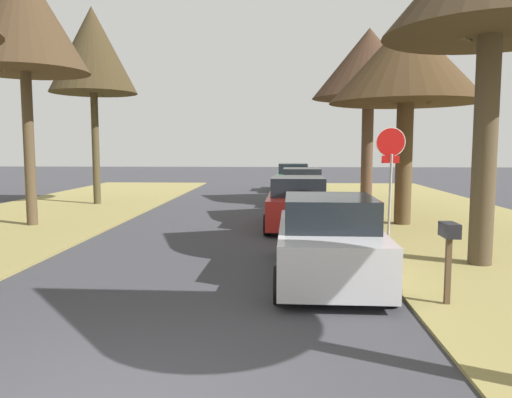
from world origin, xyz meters
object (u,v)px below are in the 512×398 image
(street_tree_right_far, at_px, (369,65))
(street_tree_left_far, at_px, (92,51))
(street_tree_right_mid_b, at_px, (407,62))
(parked_sedan_tan, at_px, (302,187))
(street_tree_left_mid_b, at_px, (23,17))
(parked_sedan_red, at_px, (298,204))
(curbside_mailbox, at_px, (449,240))
(parked_sedan_silver, at_px, (328,240))
(parked_sedan_green, at_px, (293,178))
(stop_sign_far, at_px, (391,158))

(street_tree_right_far, bearing_deg, street_tree_left_far, -176.38)
(street_tree_right_mid_b, xyz_separation_m, street_tree_left_far, (-11.82, 5.18, 1.43))
(parked_sedan_tan, bearing_deg, street_tree_left_mid_b, -141.91)
(parked_sedan_red, distance_m, curbside_mailbox, 8.08)
(street_tree_right_mid_b, xyz_separation_m, parked_sedan_red, (-3.34, -0.46, -4.36))
(parked_sedan_red, distance_m, parked_sedan_tan, 6.53)
(parked_sedan_silver, bearing_deg, parked_sedan_tan, 89.97)
(street_tree_left_far, height_order, parked_sedan_green, street_tree_left_far)
(stop_sign_far, height_order, street_tree_left_mid_b, street_tree_left_mid_b)
(parked_sedan_silver, distance_m, curbside_mailbox, 2.37)
(parked_sedan_silver, height_order, curbside_mailbox, parked_sedan_silver)
(stop_sign_far, relative_size, street_tree_right_mid_b, 0.46)
(parked_sedan_green, bearing_deg, street_tree_left_far, -138.99)
(street_tree_right_mid_b, relative_size, parked_sedan_tan, 1.44)
(street_tree_right_far, bearing_deg, curbside_mailbox, -94.51)
(street_tree_left_far, distance_m, parked_sedan_silver, 15.86)
(street_tree_left_mid_b, height_order, street_tree_left_far, street_tree_left_far)
(parked_sedan_tan, relative_size, curbside_mailbox, 3.49)
(street_tree_left_mid_b, relative_size, street_tree_left_far, 0.97)
(curbside_mailbox, bearing_deg, parked_sedan_green, 95.21)
(street_tree_right_far, bearing_deg, street_tree_left_mid_b, -149.86)
(street_tree_right_mid_b, height_order, parked_sedan_tan, street_tree_right_mid_b)
(street_tree_right_mid_b, bearing_deg, parked_sedan_green, 104.08)
(street_tree_right_far, distance_m, parked_sedan_red, 8.85)
(street_tree_left_mid_b, relative_size, parked_sedan_tan, 1.82)
(street_tree_right_far, height_order, street_tree_left_far, street_tree_left_far)
(street_tree_left_far, distance_m, parked_sedan_tan, 10.63)
(parked_sedan_green, bearing_deg, street_tree_right_mid_b, -75.92)
(street_tree_left_far, relative_size, parked_sedan_green, 1.87)
(street_tree_right_mid_b, xyz_separation_m, street_tree_left_mid_b, (-11.68, -0.78, 1.31))
(parked_sedan_red, bearing_deg, parked_sedan_tan, 86.62)
(street_tree_left_far, bearing_deg, curbside_mailbox, -51.88)
(stop_sign_far, distance_m, parked_sedan_silver, 5.20)
(street_tree_left_mid_b, height_order, parked_sedan_green, street_tree_left_mid_b)
(street_tree_left_mid_b, bearing_deg, parked_sedan_red, 2.17)
(parked_sedan_red, bearing_deg, street_tree_right_mid_b, 7.85)
(parked_sedan_silver, distance_m, parked_sedan_green, 19.32)
(street_tree_right_mid_b, height_order, parked_sedan_green, street_tree_right_mid_b)
(street_tree_left_far, xyz_separation_m, parked_sedan_silver, (8.85, -11.81, -5.80))
(street_tree_left_far, xyz_separation_m, parked_sedan_green, (8.63, 7.51, -5.80))
(stop_sign_far, bearing_deg, parked_sedan_green, 98.90)
(street_tree_left_mid_b, bearing_deg, stop_sign_far, -6.98)
(street_tree_left_mid_b, xyz_separation_m, curbside_mailbox, (10.41, -7.49, -5.33))
(parked_sedan_tan, xyz_separation_m, parked_sedan_green, (-0.23, 6.62, 0.00))
(street_tree_right_far, height_order, parked_sedan_red, street_tree_right_far)
(street_tree_left_far, height_order, parked_sedan_silver, street_tree_left_far)
(street_tree_left_mid_b, relative_size, parked_sedan_green, 1.82)
(stop_sign_far, bearing_deg, street_tree_right_mid_b, 67.54)
(stop_sign_far, relative_size, curbside_mailbox, 2.34)
(parked_sedan_tan, bearing_deg, parked_sedan_silver, -90.03)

